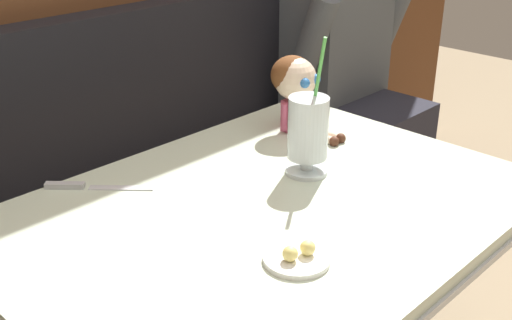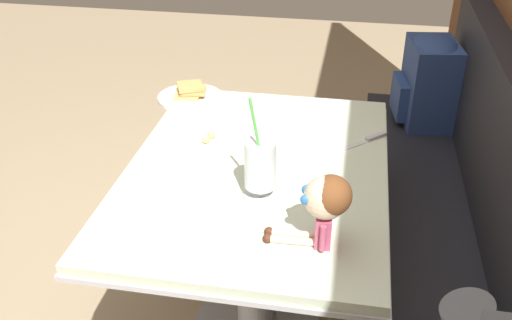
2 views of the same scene
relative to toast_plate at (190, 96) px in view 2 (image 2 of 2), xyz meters
The scene contains 8 objects.
booth_bench 1.15m from the toast_plate, 65.23° to the left, with size 2.60×0.48×1.00m.
diner_table 0.60m from the toast_plate, 37.41° to the left, with size 1.11×0.81×0.74m.
toast_plate is the anchor object (origin of this frame).
milkshake_glass 0.73m from the toast_plate, 31.74° to the left, with size 0.10×0.10×0.31m.
butter_saucer 0.37m from the toast_plate, 25.66° to the left, with size 0.12×0.12×0.04m.
butter_knife 0.72m from the toast_plate, 72.34° to the left, with size 0.17×0.18×0.01m.
seated_doll 0.99m from the toast_plate, 35.90° to the left, with size 0.12×0.22×0.20m.
backpack 1.11m from the toast_plate, 121.17° to the left, with size 0.32×0.28×0.41m.
Camera 2 is at (1.53, 0.45, 1.68)m, focal length 40.92 mm.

